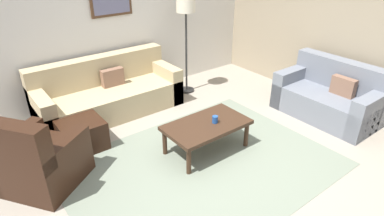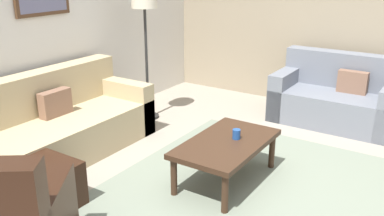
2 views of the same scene
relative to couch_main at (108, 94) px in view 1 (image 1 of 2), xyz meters
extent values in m
plane|color=gray|center=(0.27, -2.10, -0.30)|extent=(8.00, 8.00, 0.00)
cube|color=silver|center=(0.27, 0.50, 1.10)|extent=(6.00, 0.12, 2.80)
cube|color=gray|center=(3.27, -2.10, 1.10)|extent=(0.12, 5.20, 2.80)
cube|color=slate|center=(0.27, -2.10, -0.29)|extent=(3.23, 2.40, 0.01)
cube|color=tan|center=(0.00, -0.10, -0.09)|extent=(2.26, 0.89, 0.42)
cube|color=tan|center=(0.00, 0.23, 0.14)|extent=(2.26, 0.24, 0.88)
cube|color=tan|center=(-1.03, -0.10, 0.01)|extent=(0.20, 0.89, 0.62)
cube|color=tan|center=(1.03, -0.10, 0.01)|extent=(0.20, 0.89, 0.62)
cube|color=brown|center=(0.12, 0.01, 0.26)|extent=(0.36, 0.12, 0.28)
cube|color=slate|center=(2.65, -2.29, -0.09)|extent=(0.85, 1.53, 0.42)
cube|color=slate|center=(2.95, -2.29, 0.14)|extent=(0.24, 1.53, 0.88)
cube|color=slate|center=(2.65, -1.63, 0.01)|extent=(0.85, 0.20, 0.62)
cube|color=slate|center=(2.65, -2.95, 0.01)|extent=(0.85, 0.20, 0.62)
cube|color=brown|center=(2.73, -2.46, 0.26)|extent=(0.12, 0.36, 0.28)
cube|color=black|center=(-1.35, -1.21, -0.08)|extent=(1.12, 1.12, 0.44)
cube|color=black|center=(-1.60, -1.39, 0.18)|extent=(0.63, 0.77, 0.95)
cube|color=black|center=(-1.17, -1.47, 0.00)|extent=(0.74, 0.60, 0.60)
cube|color=black|center=(-1.54, -0.95, 0.00)|extent=(0.74, 0.60, 0.60)
cube|color=black|center=(-0.74, -0.78, -0.10)|extent=(0.56, 0.56, 0.40)
cylinder|color=#382316|center=(0.06, -2.12, -0.12)|extent=(0.06, 0.06, 0.36)
cylinder|color=#382316|center=(1.04, -2.12, -0.12)|extent=(0.06, 0.06, 0.36)
cylinder|color=#382316|center=(0.06, -1.60, -0.12)|extent=(0.06, 0.06, 0.36)
cylinder|color=#382316|center=(1.04, -1.60, -0.12)|extent=(0.06, 0.06, 0.36)
cube|color=#382316|center=(0.55, -1.86, 0.09)|extent=(1.10, 0.64, 0.05)
cylinder|color=#1E478C|center=(0.64, -1.91, 0.16)|extent=(0.08, 0.08, 0.09)
cylinder|color=black|center=(1.50, -0.15, -0.28)|extent=(0.28, 0.28, 0.03)
cylinder|color=#262626|center=(1.50, -0.15, 0.43)|extent=(0.04, 0.04, 1.45)
cylinder|color=beige|center=(1.50, -0.15, 1.28)|extent=(0.32, 0.32, 0.26)
camera|label=1|loc=(-1.83, -4.62, 2.23)|focal=30.30mm
camera|label=2|loc=(-2.64, -3.55, 1.70)|focal=39.25mm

